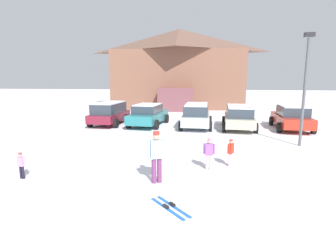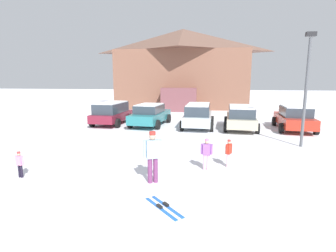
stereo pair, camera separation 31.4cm
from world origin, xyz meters
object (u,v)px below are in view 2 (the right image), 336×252
object	(u,v)px
skier_child_in_purple_jacket	(207,153)
lamp_post	(307,84)
parked_teal_hatchback	(150,114)
parked_beige_suv	(241,117)
skier_adult_in_blue_parka	(153,154)
pair_of_skis	(163,207)
parked_maroon_van	(112,112)
parked_silver_wagon	(198,115)
ski_lodge	(183,68)
skier_child_in_red_jacket	(229,152)
skier_child_in_pink_snowsuit	(20,163)
parked_red_sedan	(294,118)

from	to	relation	value
skier_child_in_purple_jacket	lamp_post	size ratio (longest dim) A/B	0.22
skier_child_in_purple_jacket	parked_teal_hatchback	bearing A→B (deg)	114.85
parked_teal_hatchback	parked_beige_suv	bearing A→B (deg)	-4.20
skier_adult_in_blue_parka	pair_of_skis	size ratio (longest dim) A/B	1.36
skier_adult_in_blue_parka	skier_child_in_purple_jacket	size ratio (longest dim) A/B	1.43
parked_maroon_van	parked_beige_suv	distance (m)	9.13
parked_teal_hatchback	skier_child_in_purple_jacket	distance (m)	9.80
parked_silver_wagon	skier_child_in_purple_jacket	distance (m)	8.60
ski_lodge	parked_silver_wagon	world-z (taller)	ski_lodge
skier_child_in_red_jacket	pair_of_skis	bearing A→B (deg)	-117.64
pair_of_skis	lamp_post	xyz separation A→B (m)	(5.61, 7.22, 3.03)
ski_lodge	parked_teal_hatchback	bearing A→B (deg)	-93.35
parked_silver_wagon	pair_of_skis	world-z (taller)	parked_silver_wagon
parked_teal_hatchback	skier_child_in_pink_snowsuit	xyz separation A→B (m)	(-2.05, -10.62, -0.29)
skier_adult_in_blue_parka	parked_silver_wagon	bearing A→B (deg)	84.43
skier_child_in_red_jacket	lamp_post	size ratio (longest dim) A/B	0.19
ski_lodge	pair_of_skis	world-z (taller)	ski_lodge
skier_child_in_purple_jacket	lamp_post	distance (m)	6.62
skier_child_in_pink_snowsuit	parked_beige_suv	bearing A→B (deg)	50.80
ski_lodge	parked_maroon_van	bearing A→B (deg)	-104.65
skier_child_in_purple_jacket	pair_of_skis	xyz separation A→B (m)	(-1.04, -3.07, -0.64)
skier_child_in_pink_snowsuit	lamp_post	bearing A→B (deg)	28.74
parked_red_sedan	parked_beige_suv	bearing A→B (deg)	-176.00
skier_child_in_red_jacket	skier_adult_in_blue_parka	world-z (taller)	skier_adult_in_blue_parka
parked_red_sedan	skier_child_in_purple_jacket	size ratio (longest dim) A/B	3.87
ski_lodge	skier_adult_in_blue_parka	size ratio (longest dim) A/B	9.29
parked_teal_hatchback	parked_red_sedan	xyz separation A→B (m)	(9.64, -0.22, 0.01)
ski_lodge	parked_red_sedan	xyz separation A→B (m)	(8.81, -14.45, -3.83)
parked_teal_hatchback	lamp_post	bearing A→B (deg)	-28.60
parked_teal_hatchback	parked_beige_suv	xyz separation A→B (m)	(6.23, -0.46, 0.05)
ski_lodge	skier_child_in_purple_jacket	bearing A→B (deg)	-81.91
skier_child_in_pink_snowsuit	pair_of_skis	world-z (taller)	skier_child_in_pink_snowsuit
skier_child_in_red_jacket	skier_adult_in_blue_parka	bearing A→B (deg)	-141.90
parked_silver_wagon	lamp_post	bearing A→B (deg)	-39.95
parked_beige_suv	skier_child_in_pink_snowsuit	xyz separation A→B (m)	(-8.29, -10.16, -0.34)
parked_silver_wagon	pair_of_skis	xyz separation A→B (m)	(-0.35, -11.63, -0.86)
pair_of_skis	lamp_post	distance (m)	9.64
parked_maroon_van	parked_red_sedan	bearing A→B (deg)	-0.98
skier_child_in_pink_snowsuit	skier_adult_in_blue_parka	world-z (taller)	skier_adult_in_blue_parka
ski_lodge	skier_child_in_red_jacket	size ratio (longest dim) A/B	14.79
skier_child_in_pink_snowsuit	parked_teal_hatchback	bearing A→B (deg)	79.05
lamp_post	skier_child_in_red_jacket	bearing A→B (deg)	-135.61
parked_maroon_van	lamp_post	bearing A→B (deg)	-22.23
parked_maroon_van	skier_child_in_pink_snowsuit	distance (m)	10.66
skier_child_in_red_jacket	parked_teal_hatchback	bearing A→B (deg)	120.43
parked_red_sedan	skier_child_in_pink_snowsuit	xyz separation A→B (m)	(-11.70, -10.40, -0.30)
ski_lodge	parked_red_sedan	world-z (taller)	ski_lodge
parked_maroon_van	parked_teal_hatchback	bearing A→B (deg)	0.11
lamp_post	parked_teal_hatchback	bearing A→B (deg)	151.40
parked_teal_hatchback	parked_maroon_van	bearing A→B (deg)	-179.89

